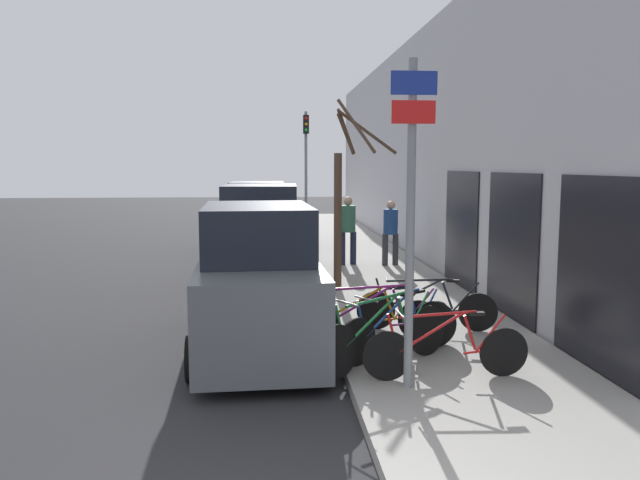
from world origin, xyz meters
name	(u,v)px	position (x,y,z in m)	size (l,w,h in m)	color
ground_plane	(268,281)	(0.00, 11.20, 0.00)	(80.00, 80.00, 0.00)	#28282B
sidewalk_curb	(357,259)	(2.60, 14.00, 0.07)	(3.20, 32.00, 0.15)	#9E9B93
building_facade	(419,149)	(4.35, 13.91, 3.23)	(0.23, 32.00, 6.50)	#BCBCC1
signpost	(411,213)	(1.67, 3.36, 2.24)	(0.53, 0.12, 3.83)	gray
bicycle_0	(446,349)	(2.21, 3.63, 0.52)	(2.11, 0.44, 0.86)	black
bicycle_1	(384,337)	(1.53, 4.12, 0.56)	(2.00, 1.34, 0.97)	black
bicycle_2	(399,328)	(1.83, 4.64, 0.53)	(1.86, 1.27, 0.90)	black
bicycle_3	(375,322)	(1.54, 4.95, 0.55)	(2.39, 0.44, 0.95)	black
bicycle_4	(369,316)	(1.54, 5.44, 0.51)	(2.09, 0.44, 0.84)	black
bicycle_5	(427,308)	(2.54, 5.88, 0.52)	(2.22, 0.52, 0.86)	black
parked_car_0	(258,284)	(-0.14, 5.59, 1.01)	(2.06, 4.61, 2.21)	#51565B
parked_car_1	(261,238)	(-0.14, 11.19, 1.05)	(2.21, 4.51, 2.33)	gray
parked_car_2	(258,220)	(-0.31, 16.38, 1.03)	(2.12, 4.30, 2.26)	navy
pedestrian_near	(348,225)	(2.13, 12.60, 1.20)	(0.47, 0.40, 1.81)	#1E2338
pedestrian_far	(391,228)	(3.24, 12.41, 1.14)	(0.44, 0.38, 1.71)	#333338
street_tree	(342,202)	(1.58, 9.37, 2.02)	(1.36, 1.33, 4.00)	#4C3828
traffic_light	(306,158)	(1.38, 18.36, 3.03)	(0.20, 0.30, 4.50)	gray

